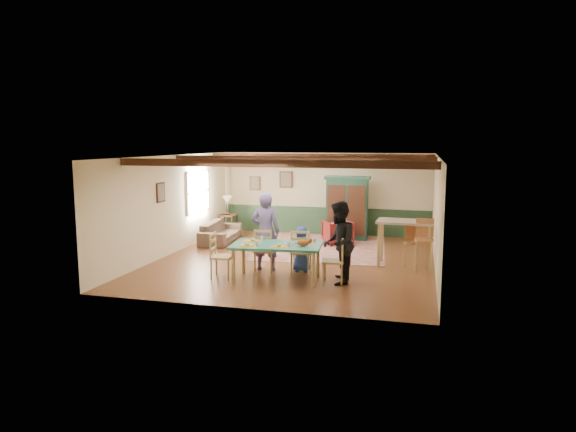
% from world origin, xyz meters
% --- Properties ---
extents(floor, '(8.00, 8.00, 0.00)m').
position_xyz_m(floor, '(0.00, 0.00, 0.00)').
color(floor, '#562D18').
rests_on(floor, ground).
extents(wall_back, '(7.00, 0.02, 2.70)m').
position_xyz_m(wall_back, '(0.00, 4.00, 1.35)').
color(wall_back, beige).
rests_on(wall_back, floor).
extents(wall_left, '(0.02, 8.00, 2.70)m').
position_xyz_m(wall_left, '(-3.50, 0.00, 1.35)').
color(wall_left, beige).
rests_on(wall_left, floor).
extents(wall_right, '(0.02, 8.00, 2.70)m').
position_xyz_m(wall_right, '(3.50, 0.00, 1.35)').
color(wall_right, beige).
rests_on(wall_right, floor).
extents(ceiling, '(7.00, 8.00, 0.02)m').
position_xyz_m(ceiling, '(0.00, 0.00, 2.70)').
color(ceiling, white).
rests_on(ceiling, wall_back).
extents(wainscot_back, '(6.95, 0.03, 0.90)m').
position_xyz_m(wainscot_back, '(0.00, 3.98, 0.45)').
color(wainscot_back, '#1F3A24').
rests_on(wainscot_back, floor).
extents(ceiling_beam_front, '(6.95, 0.16, 0.16)m').
position_xyz_m(ceiling_beam_front, '(0.00, -2.30, 2.61)').
color(ceiling_beam_front, black).
rests_on(ceiling_beam_front, ceiling).
extents(ceiling_beam_mid, '(6.95, 0.16, 0.16)m').
position_xyz_m(ceiling_beam_mid, '(0.00, 0.40, 2.61)').
color(ceiling_beam_mid, black).
rests_on(ceiling_beam_mid, ceiling).
extents(ceiling_beam_back, '(6.95, 0.16, 0.16)m').
position_xyz_m(ceiling_beam_back, '(0.00, 3.00, 2.61)').
color(ceiling_beam_back, black).
rests_on(ceiling_beam_back, ceiling).
extents(window_left, '(0.06, 1.60, 1.30)m').
position_xyz_m(window_left, '(-3.47, 1.70, 1.55)').
color(window_left, white).
rests_on(window_left, wall_left).
extents(picture_left_wall, '(0.04, 0.42, 0.52)m').
position_xyz_m(picture_left_wall, '(-3.47, -0.60, 1.75)').
color(picture_left_wall, gray).
rests_on(picture_left_wall, wall_left).
extents(picture_back_a, '(0.45, 0.04, 0.55)m').
position_xyz_m(picture_back_a, '(-1.30, 3.97, 1.80)').
color(picture_back_a, gray).
rests_on(picture_back_a, wall_back).
extents(picture_back_b, '(0.38, 0.04, 0.48)m').
position_xyz_m(picture_back_b, '(-2.40, 3.97, 1.65)').
color(picture_back_b, gray).
rests_on(picture_back_b, wall_back).
extents(dining_table, '(2.05, 1.26, 0.82)m').
position_xyz_m(dining_table, '(0.07, -1.99, 0.41)').
color(dining_table, '#216A57').
rests_on(dining_table, floor).
extents(dining_chair_far_left, '(0.50, 0.52, 1.04)m').
position_xyz_m(dining_chair_far_left, '(-0.43, -1.25, 0.52)').
color(dining_chair_far_left, '#A48B52').
rests_on(dining_chair_far_left, floor).
extents(dining_chair_far_right, '(0.50, 0.52, 1.04)m').
position_xyz_m(dining_chair_far_right, '(0.44, -1.17, 0.52)').
color(dining_chair_far_right, '#A48B52').
rests_on(dining_chair_far_right, floor).
extents(dining_chair_end_left, '(0.52, 0.50, 1.04)m').
position_xyz_m(dining_chair_end_left, '(-1.18, -2.10, 0.52)').
color(dining_chair_end_left, '#A48B52').
rests_on(dining_chair_end_left, floor).
extents(dining_chair_end_right, '(0.52, 0.50, 1.04)m').
position_xyz_m(dining_chair_end_right, '(1.32, -1.88, 0.52)').
color(dining_chair_end_right, '#A48B52').
rests_on(dining_chair_end_right, floor).
extents(person_man, '(0.72, 0.51, 1.88)m').
position_xyz_m(person_man, '(-0.44, -1.16, 0.94)').
color(person_man, '#5F4F88').
rests_on(person_man, floor).
extents(person_woman, '(0.76, 0.93, 1.80)m').
position_xyz_m(person_woman, '(1.43, -1.87, 0.90)').
color(person_woman, black).
rests_on(person_woman, floor).
extents(person_child, '(0.57, 0.40, 1.10)m').
position_xyz_m(person_child, '(0.43, -1.08, 0.55)').
color(person_child, navy).
rests_on(person_child, floor).
extents(cat, '(0.40, 0.19, 0.20)m').
position_xyz_m(cat, '(0.68, -2.04, 0.92)').
color(cat, '#CD5924').
rests_on(cat, dining_table).
extents(place_setting_near_left, '(0.46, 0.37, 0.11)m').
position_xyz_m(place_setting_near_left, '(-0.50, -2.32, 0.87)').
color(place_setting_near_left, gold).
rests_on(place_setting_near_left, dining_table).
extents(place_setting_near_center, '(0.46, 0.37, 0.11)m').
position_xyz_m(place_setting_near_center, '(0.20, -2.25, 0.87)').
color(place_setting_near_center, gold).
rests_on(place_setting_near_center, dining_table).
extents(place_setting_far_left, '(0.46, 0.37, 0.11)m').
position_xyz_m(place_setting_far_left, '(-0.55, -1.77, 0.87)').
color(place_setting_far_left, gold).
rests_on(place_setting_far_left, dining_table).
extents(place_setting_far_right, '(0.46, 0.37, 0.11)m').
position_xyz_m(place_setting_far_right, '(0.64, -1.66, 0.87)').
color(place_setting_far_right, gold).
rests_on(place_setting_far_right, dining_table).
extents(area_rug, '(3.91, 4.53, 0.01)m').
position_xyz_m(area_rug, '(0.37, 1.87, 0.01)').
color(area_rug, tan).
rests_on(area_rug, floor).
extents(armoire, '(1.43, 0.60, 1.99)m').
position_xyz_m(armoire, '(0.87, 3.27, 1.00)').
color(armoire, '#153529').
rests_on(armoire, floor).
extents(armchair, '(1.07, 1.08, 0.73)m').
position_xyz_m(armchair, '(0.72, 2.40, 0.36)').
color(armchair, '#460E11').
rests_on(armchair, floor).
extents(sofa, '(1.02, 2.18, 0.62)m').
position_xyz_m(sofa, '(-2.83, 1.87, 0.31)').
color(sofa, '#45372B').
rests_on(sofa, floor).
extents(end_table, '(0.56, 0.56, 0.67)m').
position_xyz_m(end_table, '(-3.07, 3.10, 0.34)').
color(end_table, black).
rests_on(end_table, floor).
extents(table_lamp, '(0.35, 0.35, 0.62)m').
position_xyz_m(table_lamp, '(-3.07, 3.10, 0.98)').
color(table_lamp, '#CBBC83').
rests_on(table_lamp, end_table).
extents(counter_table, '(1.39, 0.85, 1.14)m').
position_xyz_m(counter_table, '(2.76, 0.15, 0.57)').
color(counter_table, '#BAA791').
rests_on(counter_table, floor).
extents(bar_stool_left, '(0.38, 0.41, 1.00)m').
position_xyz_m(bar_stool_left, '(2.92, 0.01, 0.50)').
color(bar_stool_left, '#AD7043').
rests_on(bar_stool_left, floor).
extents(bar_stool_right, '(0.46, 0.50, 1.25)m').
position_xyz_m(bar_stool_right, '(3.22, -0.36, 0.63)').
color(bar_stool_right, '#AD7043').
rests_on(bar_stool_right, floor).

